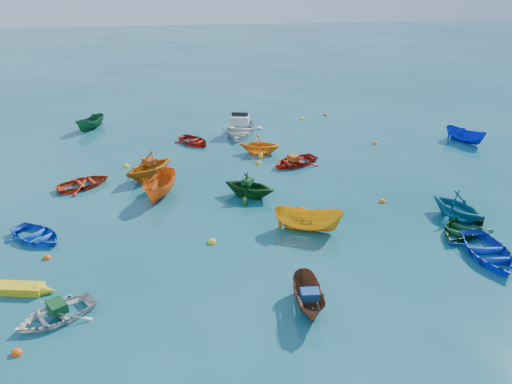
{
  "coord_description": "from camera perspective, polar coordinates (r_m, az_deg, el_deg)",
  "views": [
    {
      "loc": [
        -3.25,
        -17.85,
        11.25
      ],
      "look_at": [
        0.0,
        5.0,
        0.4
      ],
      "focal_mm": 35.0,
      "sensor_mm": 36.0,
      "label": 1
    }
  ],
  "objects": [
    {
      "name": "ground",
      "position": [
        21.35,
        1.9,
        -6.64
      ],
      "size": [
        160.0,
        160.0,
        0.0
      ],
      "primitive_type": "plane",
      "color": "#0A444D",
      "rests_on": "ground"
    },
    {
      "name": "dinghy_blue_sw",
      "position": [
        24.14,
        -23.73,
        -4.95
      ],
      "size": [
        3.4,
        3.3,
        0.58
      ],
      "primitive_type": "imported",
      "rotation": [
        0.0,
        0.0,
        0.87
      ],
      "color": "blue",
      "rests_on": "ground"
    },
    {
      "name": "dinghy_white_near",
      "position": [
        19.01,
        -21.86,
        -13.25
      ],
      "size": [
        3.31,
        3.07,
        0.56
      ],
      "primitive_type": "imported",
      "rotation": [
        0.0,
        0.0,
        -1.0
      ],
      "color": "silver",
      "rests_on": "ground"
    },
    {
      "name": "sampan_brown_mid",
      "position": [
        18.29,
        6.0,
        -12.96
      ],
      "size": [
        1.16,
        2.71,
        1.03
      ],
      "primitive_type": "imported",
      "rotation": [
        0.0,
        0.0,
        -0.06
      ],
      "color": "brown",
      "rests_on": "ground"
    },
    {
      "name": "dinghy_blue_se",
      "position": [
        22.98,
        24.9,
        -6.75
      ],
      "size": [
        2.74,
        3.63,
        0.71
      ],
      "primitive_type": "imported",
      "rotation": [
        0.0,
        0.0,
        -0.08
      ],
      "color": "#0F35BC",
      "rests_on": "ground"
    },
    {
      "name": "dinghy_orange_w",
      "position": [
        28.73,
        -12.0,
        1.54
      ],
      "size": [
        4.23,
        4.21,
        1.69
      ],
      "primitive_type": "imported",
      "rotation": [
        0.0,
        0.0,
        -0.81
      ],
      "color": "orange",
      "rests_on": "ground"
    },
    {
      "name": "sampan_yellow_mid",
      "position": [
        22.93,
        5.93,
        -4.35
      ],
      "size": [
        3.35,
        2.22,
        1.21
      ],
      "primitive_type": "imported",
      "rotation": [
        0.0,
        0.0,
        1.2
      ],
      "color": "gold",
      "rests_on": "ground"
    },
    {
      "name": "dinghy_green_e",
      "position": [
        24.45,
        22.43,
        -4.31
      ],
      "size": [
        3.77,
        3.68,
        0.64
      ],
      "primitive_type": "imported",
      "rotation": [
        0.0,
        0.0,
        -0.86
      ],
      "color": "#114B20",
      "rests_on": "ground"
    },
    {
      "name": "dinghy_cyan_se",
      "position": [
        25.68,
        21.87,
        -2.77
      ],
      "size": [
        3.39,
        3.57,
        1.47
      ],
      "primitive_type": "imported",
      "rotation": [
        0.0,
        0.0,
        0.45
      ],
      "color": "#166C8E",
      "rests_on": "ground"
    },
    {
      "name": "dinghy_red_nw",
      "position": [
        28.66,
        -19.03,
        0.61
      ],
      "size": [
        3.5,
        3.19,
        0.59
      ],
      "primitive_type": "imported",
      "rotation": [
        0.0,
        0.0,
        2.08
      ],
      "color": "red",
      "rests_on": "ground"
    },
    {
      "name": "sampan_orange_n",
      "position": [
        26.46,
        -10.72,
        -0.46
      ],
      "size": [
        2.2,
        3.44,
        1.25
      ],
      "primitive_type": "imported",
      "rotation": [
        0.0,
        0.0,
        -0.33
      ],
      "color": "#DB5F14",
      "rests_on": "ground"
    },
    {
      "name": "dinghy_green_n",
      "position": [
        25.94,
        -0.77,
        -0.52
      ],
      "size": [
        3.5,
        3.37,
        1.42
      ],
      "primitive_type": "imported",
      "rotation": [
        0.0,
        0.0,
        1.04
      ],
      "color": "#104514",
      "rests_on": "ground"
    },
    {
      "name": "dinghy_red_ne",
      "position": [
        30.1,
        4.39,
        3.16
      ],
      "size": [
        3.58,
        3.18,
        0.61
      ],
      "primitive_type": "imported",
      "rotation": [
        0.0,
        0.0,
        -1.13
      ],
      "color": "#B21C0E",
      "rests_on": "ground"
    },
    {
      "name": "sampan_blue_far",
      "position": [
        36.61,
        22.66,
        5.3
      ],
      "size": [
        2.36,
        2.93,
        1.08
      ],
      "primitive_type": "imported",
      "rotation": [
        0.0,
        0.0,
        0.55
      ],
      "color": "#0E24B4",
      "rests_on": "ground"
    },
    {
      "name": "dinghy_red_far",
      "position": [
        33.81,
        -7.1,
        5.55
      ],
      "size": [
        3.1,
        3.25,
        0.55
      ],
      "primitive_type": "imported",
      "rotation": [
        0.0,
        0.0,
        0.64
      ],
      "color": "#A4160D",
      "rests_on": "ground"
    },
    {
      "name": "dinghy_orange_far",
      "position": [
        31.79,
        0.48,
        4.45
      ],
      "size": [
        3.0,
        2.74,
        1.35
      ],
      "primitive_type": "imported",
      "rotation": [
        0.0,
        0.0,
        1.34
      ],
      "color": "orange",
      "rests_on": "ground"
    },
    {
      "name": "sampan_green_far",
      "position": [
        38.32,
        -18.29,
        6.82
      ],
      "size": [
        2.31,
        2.88,
        1.06
      ],
      "primitive_type": "imported",
      "rotation": [
        0.0,
        0.0,
        -0.55
      ],
      "color": "#14552D",
      "rests_on": "ground"
    },
    {
      "name": "kayak_yellow",
      "position": [
        21.22,
        -27.24,
        -10.04
      ],
      "size": [
        4.07,
        1.4,
        0.41
      ],
      "primitive_type": null,
      "rotation": [
        0.0,
        0.0,
        1.37
      ],
      "color": "yellow",
      "rests_on": "ground"
    },
    {
      "name": "motorboat_white",
      "position": [
        35.45,
        -1.82,
        6.66
      ],
      "size": [
        3.86,
        4.74,
        1.46
      ],
      "primitive_type": "imported",
      "rotation": [
        0.0,
        0.0,
        -0.24
      ],
      "color": "silver",
      "rests_on": "ground"
    },
    {
      "name": "tarp_green_a",
      "position": [
        18.77,
        -21.8,
        -12.06
      ],
      "size": [
        0.83,
        0.88,
        0.34
      ],
      "primitive_type": "cube",
      "rotation": [
        0.0,
        0.0,
        -1.0
      ],
      "color": "#11471F",
      "rests_on": "dinghy_white_near"
    },
    {
      "name": "tarp_blue_a",
      "position": [
        17.76,
        6.19,
        -11.55
      ],
      "size": [
        0.67,
        0.52,
        0.31
      ],
      "primitive_type": "cube",
      "rotation": [
        0.0,
        0.0,
        -0.06
      ],
      "color": "navy",
      "rests_on": "sampan_brown_mid"
    },
    {
      "name": "tarp_orange_a",
      "position": [
        28.37,
        -12.1,
        3.45
      ],
      "size": [
        0.86,
        0.87,
        0.34
      ],
      "primitive_type": "cube",
      "rotation": [
        0.0,
        0.0,
        -0.81
      ],
      "color": "#B54312",
      "rests_on": "dinghy_orange_w"
    },
    {
      "name": "tarp_green_b",
      "position": [
        25.62,
        -0.98,
        1.23
      ],
      "size": [
        0.67,
        0.72,
        0.28
      ],
      "primitive_type": "cube",
      "rotation": [
        0.0,
        0.0,
        1.04
      ],
      "color": "#134D20",
      "rests_on": "dinghy_green_n"
    },
    {
      "name": "tarp_orange_b",
      "position": [
        29.88,
        4.26,
        3.94
      ],
      "size": [
        0.71,
        0.78,
        0.31
      ],
      "primitive_type": "cube",
      "rotation": [
        0.0,
        0.0,
        -1.13
      ],
      "color": "#CC5214",
      "rests_on": "dinghy_red_ne"
    },
    {
      "name": "buoy_or_a",
      "position": [
        18.08,
        -25.66,
        -16.32
      ],
      "size": [
        0.36,
        0.36,
        0.36
      ],
      "primitive_type": "sphere",
      "color": "#E24F0C",
      "rests_on": "ground"
    },
    {
      "name": "buoy_ye_a",
      "position": [
        21.93,
        -5.06,
        -5.79
      ],
      "size": [
        0.38,
        0.38,
        0.38
      ],
      "primitive_type": "sphere",
      "color": "yellow",
      "rests_on": "ground"
    },
    {
      "name": "buoy_or_b",
      "position": [
        26.16,
        14.23,
        -1.13
      ],
      "size": [
        0.34,
        0.34,
        0.34
      ],
      "primitive_type": "sphere",
      "color": "orange",
      "rests_on": "ground"
    },
    {
      "name": "buoy_or_c",
      "position": [
        22.51,
        -22.77,
        -7.01
      ],
      "size": [
        0.33,
        0.33,
        0.33
      ],
      "primitive_type": "sphere",
      "color": "#E04F0C",
      "rests_on": "ground"
    },
    {
      "name": "buoy_ye_c",
      "position": [
        30.14,
        0.25,
        3.26
      ],
      "size": [
        0.35,
        0.35,
        0.35
      ],
      "primitive_type": "sphere",
      "color": "yellow",
      "rests_on": "ground"
    },
    {
      "name": "buoy_or_d",
      "position": [
        34.4,
        13.46,
        5.38
      ],
      "size": [
        0.34,
        0.34,
        0.34
      ],
      "primitive_type": "sphere",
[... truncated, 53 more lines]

